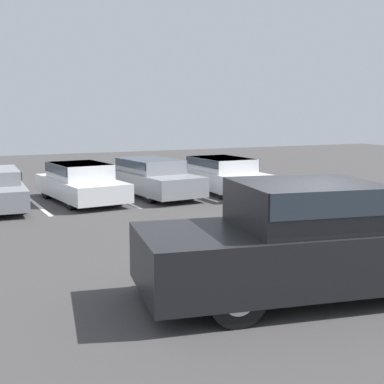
% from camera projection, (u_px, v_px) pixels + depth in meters
% --- Properties ---
extents(ground_plane, '(60.00, 60.00, 0.00)m').
position_uv_depth(ground_plane, '(314.00, 280.00, 9.20)').
color(ground_plane, '#423F3F').
extents(stall_stripe_b, '(0.12, 4.07, 0.01)m').
position_uv_depth(stall_stripe_b, '(37.00, 205.00, 16.61)').
color(stall_stripe_b, white).
rests_on(stall_stripe_b, ground_plane).
extents(stall_stripe_c, '(0.12, 4.07, 0.01)m').
position_uv_depth(stall_stripe_c, '(119.00, 199.00, 17.79)').
color(stall_stripe_c, white).
rests_on(stall_stripe_c, ground_plane).
extents(stall_stripe_d, '(0.12, 4.07, 0.01)m').
position_uv_depth(stall_stripe_d, '(190.00, 193.00, 18.96)').
color(stall_stripe_d, white).
rests_on(stall_stripe_d, ground_plane).
extents(stall_stripe_e, '(0.12, 4.07, 0.01)m').
position_uv_depth(stall_stripe_e, '(254.00, 189.00, 20.14)').
color(stall_stripe_e, white).
rests_on(stall_stripe_e, ground_plane).
extents(pickup_truck, '(6.04, 3.13, 1.81)m').
position_uv_depth(pickup_truck, '(322.00, 239.00, 8.36)').
color(pickup_truck, black).
rests_on(pickup_truck, ground_plane).
extents(parked_sedan_b, '(2.12, 4.37, 1.24)m').
position_uv_depth(parked_sedan_b, '(81.00, 181.00, 17.19)').
color(parked_sedan_b, silver).
rests_on(parked_sedan_b, ground_plane).
extents(parked_sedan_c, '(2.10, 4.79, 1.26)m').
position_uv_depth(parked_sedan_c, '(151.00, 176.00, 18.42)').
color(parked_sedan_c, gray).
rests_on(parked_sedan_c, ground_plane).
extents(parked_sedan_d, '(1.85, 4.81, 1.24)m').
position_uv_depth(parked_sedan_d, '(222.00, 174.00, 19.23)').
color(parked_sedan_d, silver).
rests_on(parked_sedan_d, ground_plane).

